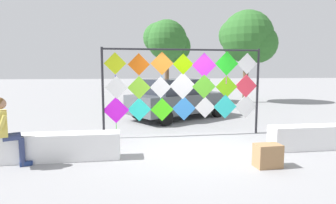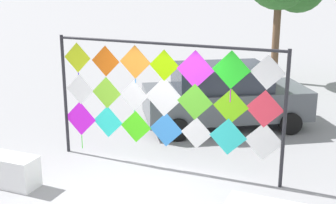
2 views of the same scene
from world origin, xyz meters
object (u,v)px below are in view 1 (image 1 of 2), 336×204
Objects in this scene: parked_car at (178,98)px; kite_display_rack at (184,83)px; tree_broadleaf at (167,42)px; tree_far_right at (248,38)px; cardboard_box_large at (268,156)px; seated_vendor at (7,127)px.

kite_display_rack is at bearing -96.68° from parked_car.
tree_far_right reaches higher than tree_broadleaf.
tree_broadleaf is (0.72, 8.80, 2.13)m from kite_display_rack.
parked_car is 0.81× the size of tree_far_right.
cardboard_box_large is at bearing -87.94° from tree_broadleaf.
tree_broadleaf is (-0.42, 11.76, 3.48)m from cardboard_box_large.
seated_vendor is 0.26× the size of tree_far_right.
kite_display_rack reaches higher than parked_car.
seated_vendor is at bearing 171.79° from cardboard_box_large.
parked_car is 6.09m from cardboard_box_large.
kite_display_rack is 10.18m from tree_far_right.
seated_vendor is 2.77× the size of cardboard_box_large.
kite_display_rack is 3.17m from parked_car.
tree_far_right is at bearing -7.23° from tree_broadleaf.
tree_broadleaf is (4.82, 11.00, 2.87)m from seated_vendor.
tree_broadleaf is at bearing 92.06° from cardboard_box_large.
cardboard_box_large is (5.25, -0.76, -0.60)m from seated_vendor.
seated_vendor is 0.32× the size of parked_car.
parked_car reaches higher than seated_vendor.
cardboard_box_large is (1.14, -2.96, -1.35)m from kite_display_rack.
kite_display_rack is 3.45m from cardboard_box_large.
parked_car is 7.96m from tree_far_right.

